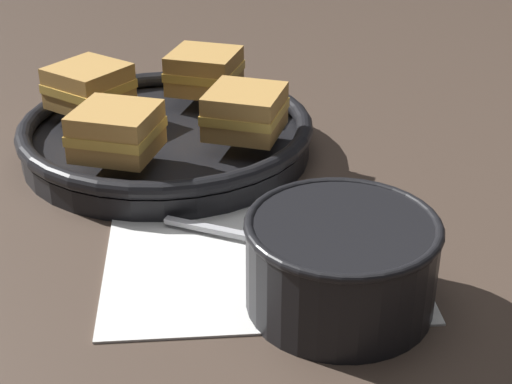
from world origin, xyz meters
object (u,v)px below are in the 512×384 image
Objects in this scene: sandwich_near_right at (89,86)px; sandwich_far_left at (117,131)px; spoon at (273,242)px; sandwich_near_left at (204,71)px; sandwich_far_right at (246,111)px; skillet at (167,136)px; soup_bowl at (341,258)px.

sandwich_near_right is 0.14m from sandwich_far_left.
spoon is at bearing -41.28° from sandwich_far_left.
sandwich_far_right is (0.04, -0.13, 0.00)m from sandwich_near_left.
sandwich_far_right is (0.08, -0.04, 0.04)m from skillet.
spoon is at bearing -85.88° from sandwich_far_right.
sandwich_far_right is at bearing 102.46° from soup_bowl.
sandwich_far_left and sandwich_far_right have the same top height.
soup_bowl is at bearing -77.54° from sandwich_far_right.
sandwich_near_left is (-0.05, 0.29, 0.06)m from spoon.
sandwich_near_left is 0.14m from sandwich_far_right.
sandwich_far_right is (0.13, 0.04, 0.00)m from sandwich_far_left.
sandwich_near_right is at bearing 152.25° from sandwich_far_right.
skillet is 0.11m from sandwich_near_left.
sandwich_near_right is (-0.13, -0.04, 0.00)m from sandwich_near_left.
sandwich_near_left is 0.14m from sandwich_near_right.
sandwich_near_right is at bearing 152.25° from skillet.
sandwich_near_left is 1.00× the size of sandwich_far_right.
sandwich_near_left and sandwich_far_right have the same top height.
sandwich_near_left is 0.92× the size of sandwich_near_right.
spoon is 0.45× the size of skillet.
sandwich_near_left is at bearing 107.25° from sandwich_far_right.
soup_bowl is at bearing -48.56° from sandwich_far_left.
soup_bowl is 1.52× the size of sandwich_near_left.
skillet is (-0.14, 0.29, -0.02)m from soup_bowl.
sandwich_near_left is (-0.10, 0.38, 0.02)m from soup_bowl.
spoon is at bearing 116.97° from soup_bowl.
sandwich_far_right reaches higher than skillet.
sandwich_near_right is (-0.08, 0.04, 0.04)m from skillet.
sandwich_near_right is (-0.22, 0.34, 0.02)m from soup_bowl.
skillet is at bearing 115.46° from soup_bowl.
skillet is 0.11m from sandwich_far_right.
soup_bowl is 0.33m from skillet.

